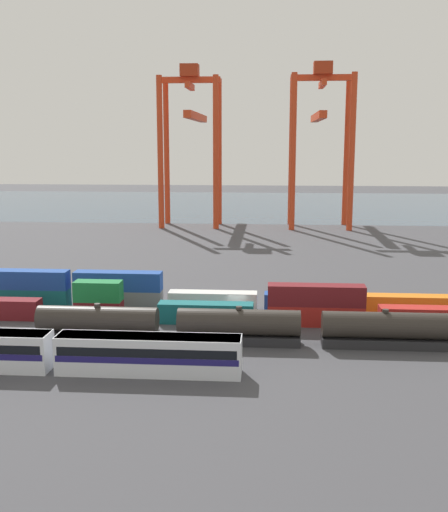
% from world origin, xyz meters
% --- Properties ---
extents(ground_plane, '(420.00, 420.00, 0.00)m').
position_xyz_m(ground_plane, '(0.00, 40.00, 0.00)').
color(ground_plane, '#424247').
extents(harbour_water, '(400.00, 110.00, 0.01)m').
position_xyz_m(harbour_water, '(0.00, 147.69, 0.00)').
color(harbour_water, '#384C60').
rests_on(harbour_water, ground_plane).
extents(passenger_train, '(37.75, 3.14, 3.90)m').
position_xyz_m(passenger_train, '(-17.16, -21.74, 2.14)').
color(passenger_train, silver).
rests_on(passenger_train, ground_plane).
extents(freight_tank_row, '(63.11, 2.94, 4.40)m').
position_xyz_m(freight_tank_row, '(9.11, -11.81, 2.08)').
color(freight_tank_row, '#232326').
rests_on(freight_tank_row, ground_plane).
extents(shipping_container_1, '(6.04, 2.44, 2.60)m').
position_xyz_m(shipping_container_1, '(-17.60, -3.80, 1.30)').
color(shipping_container_1, maroon).
rests_on(shipping_container_1, ground_plane).
extents(shipping_container_2, '(6.04, 2.44, 2.60)m').
position_xyz_m(shipping_container_2, '(-17.60, -3.80, 3.90)').
color(shipping_container_2, '#197538').
rests_on(shipping_container_2, shipping_container_1).
extents(shipping_container_3, '(12.10, 2.44, 2.60)m').
position_xyz_m(shipping_container_3, '(-3.70, -3.80, 1.30)').
color(shipping_container_3, '#146066').
rests_on(shipping_container_3, ground_plane).
extents(shipping_container_4, '(12.10, 2.44, 2.60)m').
position_xyz_m(shipping_container_4, '(10.20, -3.80, 1.30)').
color(shipping_container_4, '#AD211C').
rests_on(shipping_container_4, ground_plane).
extents(shipping_container_5, '(12.10, 2.44, 2.60)m').
position_xyz_m(shipping_container_5, '(10.20, -3.80, 3.90)').
color(shipping_container_5, maroon).
rests_on(shipping_container_5, shipping_container_4).
extents(shipping_container_6, '(12.10, 2.44, 2.60)m').
position_xyz_m(shipping_container_6, '(24.09, -3.80, 1.30)').
color(shipping_container_6, '#AD211C').
rests_on(shipping_container_6, ground_plane).
extents(shipping_container_9, '(12.10, 2.44, 2.60)m').
position_xyz_m(shipping_container_9, '(-29.58, 2.15, 1.30)').
color(shipping_container_9, '#146066').
rests_on(shipping_container_9, ground_plane).
extents(shipping_container_10, '(12.10, 2.44, 2.60)m').
position_xyz_m(shipping_container_10, '(-29.58, 2.15, 3.90)').
color(shipping_container_10, '#1C4299').
rests_on(shipping_container_10, shipping_container_9).
extents(shipping_container_11, '(12.10, 2.44, 2.60)m').
position_xyz_m(shipping_container_11, '(-16.48, 2.15, 1.30)').
color(shipping_container_11, slate).
rests_on(shipping_container_11, ground_plane).
extents(shipping_container_12, '(12.10, 2.44, 2.60)m').
position_xyz_m(shipping_container_12, '(-16.48, 2.15, 3.90)').
color(shipping_container_12, '#1C4299').
rests_on(shipping_container_12, shipping_container_11).
extents(shipping_container_13, '(12.10, 2.44, 2.60)m').
position_xyz_m(shipping_container_13, '(-3.38, 2.15, 1.30)').
color(shipping_container_13, silver).
rests_on(shipping_container_13, ground_plane).
extents(shipping_container_14, '(12.10, 2.44, 2.60)m').
position_xyz_m(shipping_container_14, '(9.72, 2.15, 1.30)').
color(shipping_container_14, '#1C4299').
rests_on(shipping_container_14, ground_plane).
extents(shipping_container_15, '(12.10, 2.44, 2.60)m').
position_xyz_m(shipping_container_15, '(22.82, 2.15, 1.30)').
color(shipping_container_15, orange).
rests_on(shipping_container_15, ground_plane).
extents(gantry_crane_west, '(16.25, 40.18, 42.85)m').
position_xyz_m(gantry_crane_west, '(-17.44, 91.61, 26.00)').
color(gantry_crane_west, red).
rests_on(gantry_crane_west, ground_plane).
extents(gantry_crane_central, '(16.57, 36.79, 43.18)m').
position_xyz_m(gantry_crane_central, '(17.36, 90.92, 26.04)').
color(gantry_crane_central, red).
rests_on(gantry_crane_central, ground_plane).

